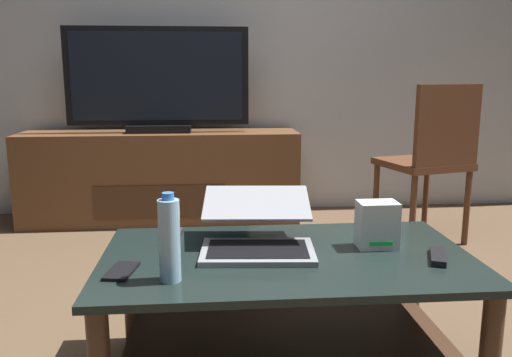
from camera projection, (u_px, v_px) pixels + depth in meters
ground_plane at (254, 357)px, 1.91m from camera, size 7.68×7.68×0.00m
back_wall at (229, 17)px, 3.76m from camera, size 6.40×0.12×2.80m
coffee_table at (286, 294)px, 1.72m from camera, size 1.18×0.68×0.44m
media_cabinet at (161, 177)px, 3.62m from camera, size 1.86×0.44×0.62m
television at (158, 82)px, 3.48m from camera, size 1.20×0.20×0.69m
dining_chair at (432, 155)px, 3.09m from camera, size 0.54×0.54×0.95m
laptop at (257, 231)px, 1.74m from camera, size 0.39×0.41×0.17m
router_box at (377, 225)px, 1.75m from camera, size 0.13×0.10×0.16m
water_bottle_near at (169, 240)px, 1.46m from camera, size 0.06×0.06×0.25m
cell_phone at (121, 271)px, 1.54m from camera, size 0.09×0.15×0.01m
tv_remote at (438, 256)px, 1.65m from camera, size 0.10×0.16×0.02m
soundbar_remote at (174, 236)px, 1.85m from camera, size 0.06×0.16×0.02m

